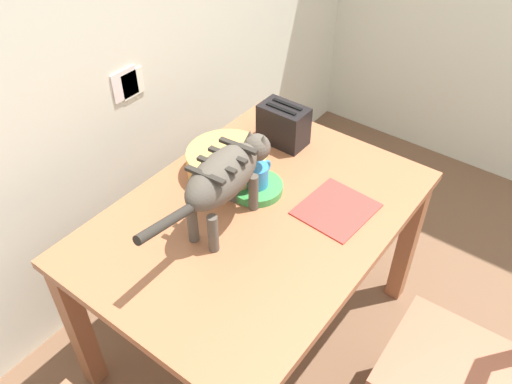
% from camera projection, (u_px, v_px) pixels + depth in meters
% --- Properties ---
extents(wall_rear, '(4.21, 0.11, 2.50)m').
position_uv_depth(wall_rear, '(87.00, 23.00, 1.89)').
color(wall_rear, silver).
rests_on(wall_rear, ground_plane).
extents(dining_table, '(1.26, 0.90, 0.73)m').
position_uv_depth(dining_table, '(256.00, 230.00, 1.94)').
color(dining_table, '#9F603E').
rests_on(dining_table, ground_plane).
extents(cat, '(0.66, 0.18, 0.29)m').
position_uv_depth(cat, '(225.00, 176.00, 1.72)').
color(cat, '#51493F').
rests_on(cat, dining_table).
extents(saucer_bowl, '(0.20, 0.20, 0.03)m').
position_uv_depth(saucer_bowl, '(257.00, 188.00, 1.97)').
color(saucer_bowl, green).
rests_on(saucer_bowl, dining_table).
extents(coffee_mug, '(0.13, 0.09, 0.09)m').
position_uv_depth(coffee_mug, '(257.00, 175.00, 1.93)').
color(coffee_mug, '#307EC6').
rests_on(coffee_mug, saucer_bowl).
extents(magazine, '(0.28, 0.26, 0.01)m').
position_uv_depth(magazine, '(336.00, 209.00, 1.89)').
color(magazine, red).
rests_on(magazine, dining_table).
extents(book_stack, '(0.21, 0.15, 0.07)m').
position_uv_depth(book_stack, '(223.00, 154.00, 2.09)').
color(book_stack, yellow).
rests_on(book_stack, dining_table).
extents(wicker_basket, '(0.32, 0.32, 0.10)m').
position_uv_depth(wicker_basket, '(227.00, 162.00, 2.02)').
color(wicker_basket, tan).
rests_on(wicker_basket, dining_table).
extents(toaster, '(0.12, 0.20, 0.18)m').
position_uv_depth(toaster, '(283.00, 125.00, 2.16)').
color(toaster, black).
rests_on(toaster, dining_table).
extents(wooden_chair_near, '(0.43, 0.43, 0.94)m').
position_uv_depth(wooden_chair_near, '(465.00, 373.00, 1.70)').
color(wooden_chair_near, '#A15B41').
rests_on(wooden_chair_near, ground_plane).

